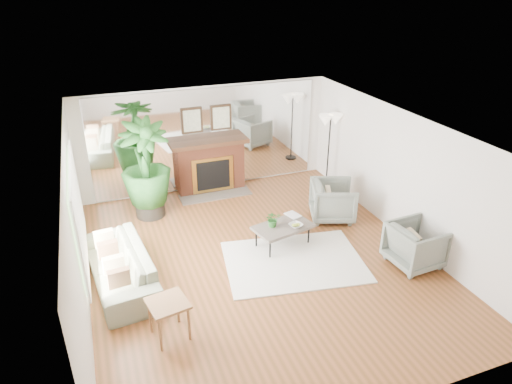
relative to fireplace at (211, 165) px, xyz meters
name	(u,v)px	position (x,y,z in m)	size (l,w,h in m)	color
ground	(259,260)	(0.00, -3.26, -0.66)	(7.00, 7.00, 0.00)	brown
wall_left	(77,232)	(-2.99, -3.26, 0.59)	(0.02, 7.00, 2.50)	silver
wall_right	(403,176)	(2.99, -3.26, 0.59)	(0.02, 7.00, 2.50)	silver
wall_back	(207,139)	(0.00, 0.23, 0.59)	(6.00, 0.02, 2.50)	silver
mirror_panel	(207,139)	(0.00, 0.21, 0.59)	(5.40, 0.04, 2.40)	silver
window_panel	(78,214)	(-2.96, -2.86, 0.69)	(0.04, 2.40, 1.50)	#B2E09E
fireplace	(211,165)	(0.00, 0.00, 0.00)	(1.85, 0.83, 2.05)	brown
area_rug	(294,261)	(0.58, -3.53, -0.65)	(2.50, 1.78, 0.03)	silver
coffee_table	(283,227)	(0.61, -2.93, -0.25)	(1.22, 0.88, 0.44)	#574D45
sofa	(120,266)	(-2.45, -3.04, -0.33)	(2.27, 0.89, 0.66)	gray
armchair_back	(333,201)	(2.06, -2.29, -0.24)	(0.89, 0.92, 0.83)	gray
armchair_front	(416,245)	(2.60, -4.35, -0.26)	(0.86, 0.89, 0.81)	gray
side_table	(168,308)	(-1.91, -4.60, -0.14)	(0.63, 0.63, 0.61)	#96643C
potted_ficus	(146,167)	(-1.60, -0.78, 0.49)	(1.12, 1.12, 2.16)	black
floor_lamp	(330,126)	(2.70, -0.85, 0.92)	(0.60, 0.33, 1.85)	black
tabletop_plant	(273,219)	(0.42, -2.88, -0.06)	(0.28, 0.25, 0.32)	#2E6B27
fruit_bowl	(296,225)	(0.82, -3.06, -0.19)	(0.25, 0.25, 0.06)	#96643C
book	(288,217)	(0.85, -2.66, -0.21)	(0.23, 0.31, 0.02)	#96643C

